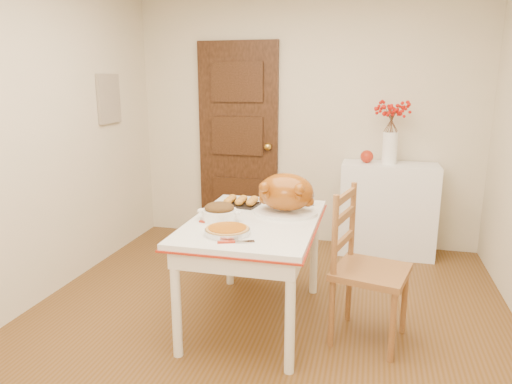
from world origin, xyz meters
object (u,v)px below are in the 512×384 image
(kitchen_table, at_px, (254,271))
(turkey_platter, at_px, (286,194))
(sideboard, at_px, (388,209))
(pumpkin_pie, at_px, (227,230))
(chair_oak, at_px, (371,268))

(kitchen_table, relative_size, turkey_platter, 2.77)
(sideboard, relative_size, pumpkin_pie, 3.22)
(sideboard, height_order, pumpkin_pie, sideboard)
(chair_oak, relative_size, pumpkin_pie, 3.62)
(turkey_platter, distance_m, pumpkin_pie, 0.60)
(kitchen_table, height_order, chair_oak, chair_oak)
(chair_oak, bearing_deg, sideboard, 8.59)
(pumpkin_pie, bearing_deg, chair_oak, 17.61)
(kitchen_table, xyz_separation_m, chair_oak, (0.79, -0.06, 0.13))
(sideboard, xyz_separation_m, pumpkin_pie, (-1.01, -1.94, 0.33))
(chair_oak, distance_m, pumpkin_pie, 0.96)
(kitchen_table, bearing_deg, chair_oak, -4.49)
(sideboard, distance_m, chair_oak, 1.67)
(kitchen_table, distance_m, turkey_platter, 0.58)
(turkey_platter, bearing_deg, pumpkin_pie, -129.37)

